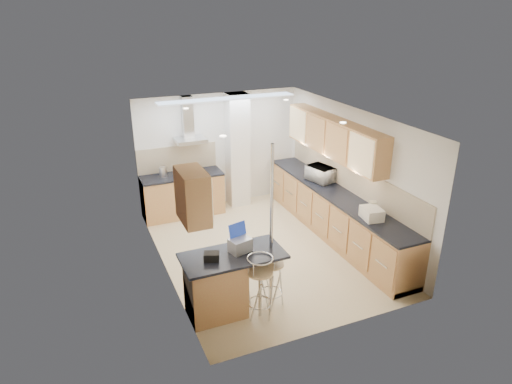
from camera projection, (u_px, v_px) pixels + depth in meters
name	position (u px, v px, depth m)	size (l,w,h in m)	color
ground	(263.00, 250.00, 8.44)	(4.80, 4.80, 0.00)	beige
room_shell	(272.00, 163.00, 8.29)	(3.64, 4.84, 2.51)	white
right_counter	(334.00, 214.00, 8.81)	(0.63, 4.40, 0.92)	#C3784E
back_counter	(183.00, 195.00, 9.70)	(1.70, 0.63, 0.92)	#C3784E
peninsula	(233.00, 282.00, 6.62)	(1.47, 0.72, 0.94)	#C3784E
microwave	(321.00, 174.00, 9.12)	(0.55, 0.37, 0.30)	white
laptop	(240.00, 245.00, 6.49)	(0.29, 0.22, 0.20)	#9C9FA3
bag	(211.00, 256.00, 6.28)	(0.21, 0.15, 0.11)	black
bar_stool_near	(260.00, 287.00, 6.49)	(0.40, 0.40, 0.98)	tan
bar_stool_end	(271.00, 278.00, 6.74)	(0.38, 0.38, 0.94)	tan
jar_a	(308.00, 169.00, 9.52)	(0.12, 0.12, 0.20)	#EEE4CE
jar_b	(315.00, 175.00, 9.29)	(0.11, 0.11, 0.13)	#EEE4CE
jar_c	(373.00, 207.00, 7.74)	(0.14, 0.14, 0.21)	#B7B392
jar_d	(374.00, 216.00, 7.48)	(0.10, 0.10, 0.16)	white
bread_bin	(372.00, 213.00, 7.52)	(0.29, 0.37, 0.19)	#EEE4CE
kettle	(163.00, 172.00, 9.37)	(0.16, 0.16, 0.21)	silver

